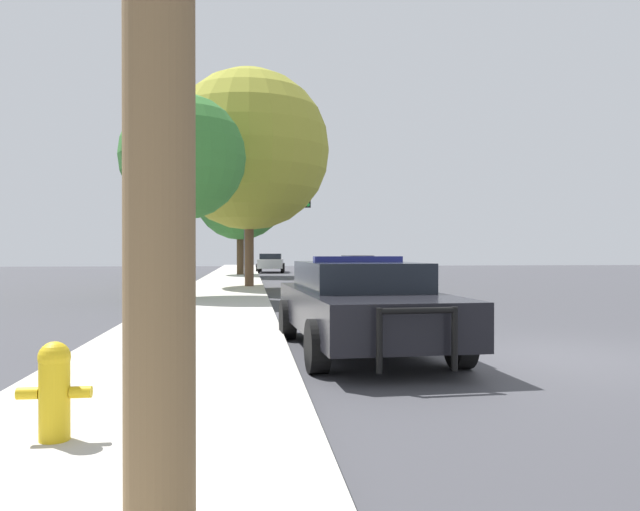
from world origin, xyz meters
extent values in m
plane|color=#3D3D42|center=(0.00, 0.00, 0.00)|extent=(110.00, 110.00, 0.00)
cube|color=#BCB7AD|center=(-5.10, 0.00, 0.07)|extent=(3.00, 110.00, 0.13)
cube|color=black|center=(-2.49, 0.75, 0.63)|extent=(2.19, 5.00, 0.59)
cube|color=black|center=(-2.50, 1.00, 1.13)|extent=(1.79, 2.64, 0.42)
cylinder|color=black|center=(-1.47, -0.71, 0.34)|extent=(0.28, 0.69, 0.67)
cylinder|color=black|center=(-3.33, -0.82, 0.34)|extent=(0.28, 0.69, 0.67)
cylinder|color=black|center=(-1.65, 2.32, 0.34)|extent=(0.28, 0.69, 0.67)
cylinder|color=black|center=(-3.51, 2.21, 0.34)|extent=(0.28, 0.69, 0.67)
cylinder|color=black|center=(-1.91, -1.79, 0.54)|extent=(0.07, 0.07, 0.71)
cylinder|color=black|center=(-2.77, -1.84, 0.54)|extent=(0.07, 0.07, 0.71)
cylinder|color=black|center=(-2.34, -1.81, 0.86)|extent=(0.91, 0.12, 0.07)
cube|color=navy|center=(-2.50, 1.00, 1.39)|extent=(1.38, 0.28, 0.09)
cube|color=navy|center=(-1.53, 0.81, 0.66)|extent=(0.21, 3.52, 0.16)
cylinder|color=gold|center=(-5.58, -3.72, 0.42)|extent=(0.22, 0.22, 0.58)
sphere|color=gold|center=(-5.58, -3.72, 0.74)|extent=(0.23, 0.23, 0.23)
cylinder|color=gold|center=(-5.77, -3.72, 0.48)|extent=(0.15, 0.09, 0.09)
cylinder|color=gold|center=(-5.39, -3.72, 0.48)|extent=(0.15, 0.09, 0.09)
cylinder|color=#424247|center=(-4.36, 25.57, 2.54)|extent=(0.16, 0.16, 4.82)
cylinder|color=#424247|center=(-2.67, 25.57, 4.80)|extent=(3.40, 0.11, 0.11)
cube|color=black|center=(-0.97, 25.57, 4.35)|extent=(0.30, 0.24, 0.90)
sphere|color=red|center=(-0.97, 25.44, 4.65)|extent=(0.20, 0.20, 0.20)
sphere|color=orange|center=(-0.97, 25.44, 4.35)|extent=(0.20, 0.20, 0.20)
sphere|color=green|center=(-0.97, 25.44, 4.05)|extent=(0.20, 0.20, 0.20)
cube|color=#B7B7BC|center=(-2.64, 35.83, 0.64)|extent=(2.02, 4.67, 0.63)
cube|color=black|center=(-2.65, 35.60, 1.15)|extent=(1.63, 2.47, 0.38)
cylinder|color=black|center=(-3.38, 37.29, 0.32)|extent=(0.28, 0.66, 0.65)
cylinder|color=black|center=(-1.70, 37.18, 0.32)|extent=(0.28, 0.66, 0.65)
cylinder|color=black|center=(-3.57, 34.47, 0.32)|extent=(0.28, 0.66, 0.65)
cylinder|color=black|center=(-1.89, 34.36, 0.32)|extent=(0.28, 0.66, 0.65)
cube|color=maroon|center=(2.35, 28.47, 0.58)|extent=(1.97, 4.71, 0.51)
cube|color=black|center=(2.34, 28.71, 1.04)|extent=(1.61, 2.48, 0.42)
cylinder|color=black|center=(3.27, 27.09, 0.33)|extent=(0.27, 0.67, 0.66)
cylinder|color=black|center=(1.58, 27.00, 0.33)|extent=(0.27, 0.67, 0.66)
cylinder|color=black|center=(3.12, 29.95, 0.33)|extent=(0.27, 0.67, 0.66)
cylinder|color=black|center=(1.43, 29.86, 0.33)|extent=(0.27, 0.67, 0.66)
cylinder|color=#4C3823|center=(-4.69, 28.77, 1.77)|extent=(0.42, 0.42, 3.28)
sphere|color=#387A33|center=(-4.69, 28.77, 4.91)|extent=(5.47, 5.47, 5.47)
cylinder|color=brown|center=(-4.16, 16.35, 1.95)|extent=(0.35, 0.35, 3.65)
sphere|color=#999933|center=(-4.16, 16.35, 5.52)|extent=(6.35, 6.35, 6.35)
cylinder|color=#4C3823|center=(-6.16, 10.78, 1.73)|extent=(0.28, 0.28, 3.19)
sphere|color=#387A33|center=(-6.16, 10.78, 4.37)|extent=(3.80, 3.80, 3.80)
camera|label=1|loc=(-4.17, -8.45, 1.51)|focal=35.00mm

